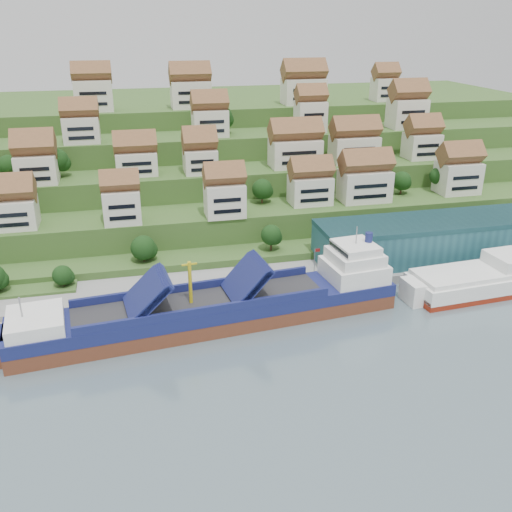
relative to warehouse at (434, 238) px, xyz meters
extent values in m
plane|color=slate|center=(-52.00, -17.00, -7.20)|extent=(300.00, 300.00, 0.00)
cube|color=gray|center=(-32.00, -2.00, -6.10)|extent=(180.00, 14.00, 2.20)
cube|color=#2D4C1E|center=(-52.00, 69.00, -5.20)|extent=(260.00, 128.00, 4.00)
cube|color=#2D4C1E|center=(-52.00, 74.00, -1.70)|extent=(260.00, 118.00, 11.00)
cube|color=#2D4C1E|center=(-52.00, 82.00, 1.80)|extent=(260.00, 102.00, 18.00)
cube|color=#2D4C1E|center=(-52.00, 90.00, 5.30)|extent=(260.00, 86.00, 25.00)
cube|color=#2D4C1E|center=(-52.00, 99.00, 8.30)|extent=(260.00, 68.00, 31.00)
cube|color=silver|center=(-101.98, 21.55, 7.36)|extent=(11.07, 8.57, 7.12)
cube|color=silver|center=(-76.08, 18.95, 8.02)|extent=(9.08, 7.03, 8.44)
cube|color=silver|center=(-50.17, 18.39, 8.11)|extent=(9.98, 7.62, 8.61)
cube|color=silver|center=(-25.41, 23.45, 7.61)|extent=(11.20, 7.73, 7.61)
cube|color=silver|center=(-9.78, 22.60, 8.10)|extent=(13.72, 8.26, 8.59)
cube|color=silver|center=(19.84, 23.81, 8.31)|extent=(11.68, 8.31, 9.03)
cube|color=silver|center=(-97.20, 36.39, 14.58)|extent=(10.41, 8.98, 7.56)
cube|color=silver|center=(-71.29, 38.97, 14.00)|extent=(11.21, 7.90, 6.40)
cube|color=silver|center=(-53.70, 37.11, 14.15)|extent=(9.03, 8.56, 6.70)
cube|color=silver|center=(-25.61, 37.76, 14.80)|extent=(14.57, 8.36, 8.00)
cube|color=silver|center=(-6.55, 39.37, 14.69)|extent=(13.92, 8.18, 7.77)
cube|color=silver|center=(15.80, 39.31, 14.63)|extent=(10.03, 8.04, 7.65)
cube|color=silver|center=(-85.81, 52.08, 21.54)|extent=(10.20, 7.30, 7.48)
cube|color=silver|center=(-48.09, 53.53, 21.79)|extent=(10.52, 7.79, 7.98)
cube|color=silver|center=(-16.08, 53.47, 22.53)|extent=(9.16, 7.14, 9.47)
cube|color=silver|center=(16.85, 52.86, 22.46)|extent=(11.40, 8.47, 9.32)
cube|color=silver|center=(-82.22, 72.05, 28.58)|extent=(11.65, 7.51, 9.57)
cube|color=silver|center=(-51.43, 71.87, 28.08)|extent=(12.71, 8.15, 8.57)
cube|color=silver|center=(-12.59, 72.37, 28.02)|extent=(14.22, 8.73, 8.43)
cube|color=silver|center=(18.17, 73.75, 27.72)|extent=(8.54, 7.05, 7.84)
ellipsoid|color=#183C14|center=(-40.12, 9.11, 0.97)|extent=(5.20, 5.20, 5.20)
ellipsoid|color=#183C14|center=(-71.90, 9.29, 0.29)|extent=(6.05, 6.05, 6.05)
ellipsoid|color=#183C14|center=(3.28, 26.11, 7.76)|extent=(5.48, 5.48, 5.48)
ellipsoid|color=#183C14|center=(14.71, 26.11, 8.54)|extent=(4.94, 4.94, 4.94)
ellipsoid|color=#183C14|center=(-38.22, 26.66, 7.86)|extent=(5.62, 5.62, 5.62)
ellipsoid|color=#183C14|center=(-7.32, 42.83, 16.25)|extent=(4.69, 4.69, 4.69)
ellipsoid|color=#183C14|center=(-105.31, 42.38, 14.49)|extent=(5.61, 5.61, 5.61)
ellipsoid|color=#183C14|center=(-92.36, 40.97, 15.56)|extent=(6.18, 6.18, 6.18)
ellipsoid|color=#183C14|center=(-43.98, 56.21, 23.11)|extent=(6.71, 6.71, 6.71)
ellipsoid|color=#183C14|center=(-15.96, 58.94, 22.22)|extent=(5.35, 5.35, 5.35)
ellipsoid|color=#183C14|center=(-14.12, 56.97, 21.35)|extent=(4.77, 4.77, 4.77)
ellipsoid|color=#183C14|center=(-90.22, 2.00, -1.80)|extent=(4.54, 4.54, 4.54)
cube|color=#22545D|center=(0.00, 0.00, 0.00)|extent=(60.00, 15.00, 10.00)
cylinder|color=gray|center=(-34.00, -7.00, -1.00)|extent=(0.16, 0.16, 8.00)
cube|color=maroon|center=(-33.40, -7.00, 2.60)|extent=(1.20, 0.05, 0.80)
cube|color=brown|center=(-59.80, -18.08, -6.20)|extent=(79.92, 20.24, 5.07)
cube|color=navy|center=(-59.80, -18.08, -2.84)|extent=(79.93, 20.36, 2.64)
cube|color=white|center=(-93.09, -21.52, -0.31)|extent=(11.28, 12.54, 2.64)
cube|color=#262628|center=(-61.82, -18.28, -1.52)|extent=(51.49, 15.51, 0.30)
cube|color=navy|center=(-72.91, -19.43, 1.93)|extent=(8.71, 11.92, 7.01)
cube|color=navy|center=(-52.74, -17.34, 1.93)|extent=(8.33, 11.88, 7.41)
cylinder|color=yellow|center=(-63.84, -18.49, 2.94)|extent=(0.78, 0.78, 9.13)
cube|color=white|center=(-27.53, -14.74, 0.40)|extent=(13.29, 12.75, 4.06)
cube|color=white|center=(-27.53, -14.74, 3.65)|extent=(11.15, 11.33, 2.53)
cube|color=white|center=(-27.53, -14.74, 5.78)|extent=(9.01, 9.91, 1.83)
cylinder|color=navy|center=(-24.51, -14.42, 7.70)|extent=(1.78, 1.78, 2.23)
cube|color=maroon|center=(2.12, -16.92, -6.57)|extent=(32.48, 13.93, 2.75)
cube|color=white|center=(2.12, -16.92, -4.24)|extent=(32.49, 14.05, 3.38)
cube|color=white|center=(2.12, -16.92, -2.13)|extent=(30.81, 12.66, 1.27)
cube|color=white|center=(10.03, -16.34, -0.33)|extent=(9.12, 9.90, 3.17)
camera|label=1|loc=(-74.22, -120.69, 51.54)|focal=40.00mm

